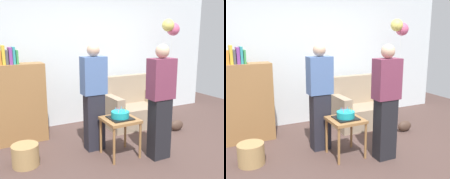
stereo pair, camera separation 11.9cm
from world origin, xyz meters
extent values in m
plane|color=#4C3833|center=(0.00, 0.00, 0.00)|extent=(8.00, 8.00, 0.00)
cube|color=silver|center=(0.00, 2.05, 1.35)|extent=(6.00, 0.10, 2.70)
cube|color=gray|center=(0.66, 1.31, 0.20)|extent=(1.10, 0.70, 0.40)
cube|color=gray|center=(0.66, 1.58, 0.68)|extent=(1.10, 0.16, 0.56)
cube|color=gray|center=(0.19, 1.31, 0.52)|extent=(0.16, 0.70, 0.24)
cube|color=gray|center=(1.13, 1.31, 0.52)|extent=(0.16, 0.70, 0.24)
cube|color=olive|center=(-1.40, 1.53, 0.65)|extent=(0.80, 0.36, 1.30)
cube|color=gold|center=(-1.60, 1.53, 1.45)|extent=(0.05, 0.21, 0.29)
cube|color=#4C4C51|center=(-1.55, 1.53, 1.41)|extent=(0.04, 0.22, 0.22)
cube|color=#7F3D93|center=(-1.50, 1.53, 1.43)|extent=(0.05, 0.25, 0.26)
cube|color=teal|center=(-1.44, 1.53, 1.43)|extent=(0.04, 0.22, 0.27)
cube|color=#38934C|center=(-1.40, 1.53, 1.41)|extent=(0.03, 0.23, 0.22)
cube|color=olive|center=(-0.21, 0.30, 0.55)|extent=(0.48, 0.48, 0.04)
cylinder|color=olive|center=(-0.42, 0.09, 0.26)|extent=(0.04, 0.04, 0.53)
cylinder|color=olive|center=(0.00, 0.09, 0.26)|extent=(0.04, 0.04, 0.53)
cylinder|color=olive|center=(-0.42, 0.51, 0.26)|extent=(0.04, 0.04, 0.53)
cylinder|color=olive|center=(0.00, 0.51, 0.26)|extent=(0.04, 0.04, 0.53)
cube|color=black|center=(-0.21, 0.30, 0.58)|extent=(0.32, 0.32, 0.02)
cylinder|color=teal|center=(-0.21, 0.30, 0.63)|extent=(0.26, 0.26, 0.09)
cylinder|color=#F2CC4C|center=(-0.15, 0.30, 0.70)|extent=(0.01, 0.01, 0.06)
cylinder|color=#66B2E5|center=(-0.17, 0.34, 0.70)|extent=(0.01, 0.01, 0.06)
cylinder|color=#EA668C|center=(-0.19, 0.36, 0.70)|extent=(0.01, 0.01, 0.05)
cylinder|color=#EA668C|center=(-0.23, 0.36, 0.70)|extent=(0.01, 0.01, 0.05)
cylinder|color=#66B2E5|center=(-0.27, 0.34, 0.70)|extent=(0.01, 0.01, 0.06)
cylinder|color=#66B2E5|center=(-0.27, 0.30, 0.70)|extent=(0.01, 0.01, 0.05)
cylinder|color=#EA668C|center=(-0.27, 0.25, 0.71)|extent=(0.01, 0.01, 0.06)
cylinder|color=#66B2E5|center=(-0.23, 0.23, 0.70)|extent=(0.01, 0.01, 0.05)
cylinder|color=#66B2E5|center=(-0.19, 0.24, 0.70)|extent=(0.01, 0.01, 0.06)
cylinder|color=#F2CC4C|center=(-0.15, 0.26, 0.70)|extent=(0.01, 0.01, 0.05)
cube|color=#23232D|center=(-0.45, 0.69, 0.44)|extent=(0.28, 0.20, 0.88)
cube|color=#4C6BA3|center=(-0.45, 0.69, 1.16)|extent=(0.36, 0.22, 0.56)
sphere|color=#D1A889|center=(-0.45, 0.69, 1.53)|extent=(0.19, 0.19, 0.19)
cube|color=black|center=(0.26, -0.01, 0.44)|extent=(0.28, 0.20, 0.88)
cube|color=#75334C|center=(0.26, -0.01, 1.16)|extent=(0.36, 0.22, 0.56)
sphere|color=#D1A889|center=(0.26, -0.01, 1.53)|extent=(0.19, 0.19, 0.19)
cylinder|color=#A88451|center=(-1.50, 0.63, 0.15)|extent=(0.36, 0.36, 0.30)
ellipsoid|color=#473328|center=(1.22, 0.69, 0.10)|extent=(0.28, 0.14, 0.20)
cylinder|color=silver|center=(1.52, 1.28, 0.88)|extent=(0.00, 0.00, 1.76)
sphere|color=#E5D666|center=(1.44, 1.33, 1.93)|extent=(0.24, 0.24, 0.24)
sphere|color=#D65B84|center=(1.59, 1.35, 1.86)|extent=(0.26, 0.26, 0.26)
camera|label=1|loc=(-1.98, -2.80, 1.76)|focal=41.63mm
camera|label=2|loc=(-1.87, -2.85, 1.76)|focal=41.63mm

